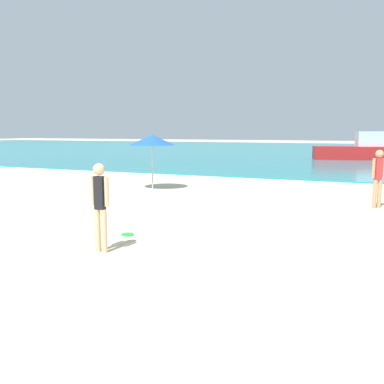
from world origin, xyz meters
name	(u,v)px	position (x,y,z in m)	size (l,w,h in m)	color
ground	(24,352)	(0.00, 0.00, 0.00)	(200.00, 200.00, 0.00)	beige
water	(348,151)	(0.00, 45.75, 0.03)	(160.00, 60.00, 0.06)	teal
person_standing	(100,202)	(-1.37, 3.13, 0.90)	(0.36, 0.21, 1.58)	#DDAD84
frisbee	(128,234)	(-1.62, 4.36, 0.01)	(0.25, 0.25, 0.03)	green
person_distant	(378,175)	(3.07, 9.83, 0.93)	(0.33, 0.23, 1.63)	tan
boat_far	(360,150)	(1.75, 30.77, 0.78)	(6.40, 3.35, 2.08)	red
beach_umbrella	(152,140)	(-4.60, 10.75, 1.82)	(1.71, 1.71, 2.01)	#B7B7BC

